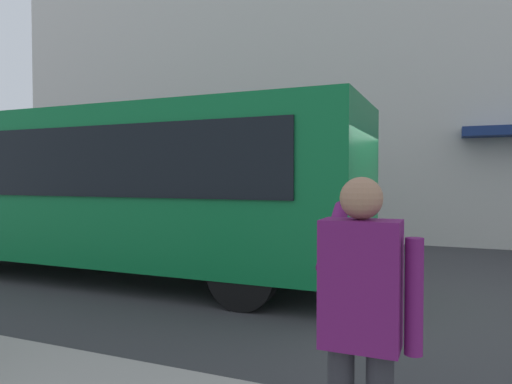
# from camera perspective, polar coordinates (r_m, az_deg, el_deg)

# --- Properties ---
(ground_plane) EXTENTS (60.00, 60.00, 0.00)m
(ground_plane) POSITION_cam_1_polar(r_m,az_deg,el_deg) (7.31, 14.04, -12.90)
(ground_plane) COLOR #38383A
(building_facade_far) EXTENTS (28.00, 1.55, 12.00)m
(building_facade_far) POSITION_cam_1_polar(r_m,az_deg,el_deg) (14.44, 18.62, 18.33)
(building_facade_far) COLOR beige
(building_facade_far) RESTS_ON ground_plane
(red_bus) EXTENTS (9.05, 2.54, 3.08)m
(red_bus) POSITION_cam_1_polar(r_m,az_deg,el_deg) (8.97, -16.51, 0.65)
(red_bus) COLOR #0F7238
(red_bus) RESTS_ON ground_plane
(pedestrian_photographer) EXTENTS (0.53, 0.52, 1.70)m
(pedestrian_photographer) POSITION_cam_1_polar(r_m,az_deg,el_deg) (2.54, 12.81, -14.39)
(pedestrian_photographer) COLOR #2D2D33
(pedestrian_photographer) RESTS_ON sidewalk_curb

